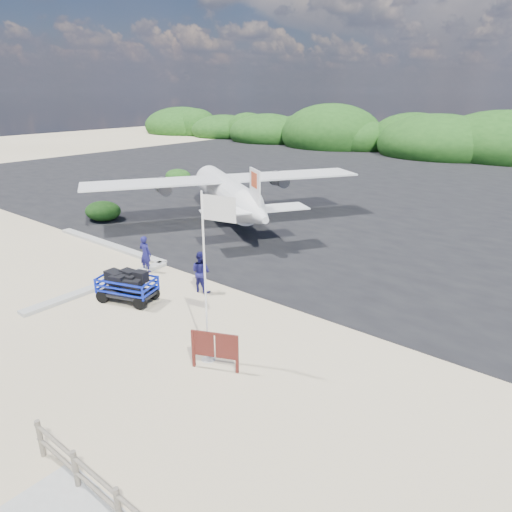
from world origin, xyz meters
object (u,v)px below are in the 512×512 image
at_px(baggage_cart, 129,301).
at_px(signboard, 216,369).
at_px(crew_b, 201,272).
at_px(flagpole, 208,359).
at_px(crew_a, 145,254).

xyz_separation_m(baggage_cart, signboard, (6.12, -1.32, 0.00)).
bearing_deg(crew_b, baggage_cart, 51.22).
bearing_deg(flagpole, crew_b, 137.45).
xyz_separation_m(baggage_cart, crew_b, (1.64, 2.54, 0.90)).
bearing_deg(crew_b, crew_a, -5.81).
height_order(flagpole, crew_a, flagpole).
height_order(flagpole, crew_b, flagpole).
xyz_separation_m(flagpole, crew_a, (-7.59, 3.59, 0.87)).
relative_size(signboard, crew_b, 0.88).
bearing_deg(crew_b, flagpole, 131.41).
bearing_deg(crew_b, signboard, 133.23).
xyz_separation_m(baggage_cart, flagpole, (5.56, -1.06, 0.00)).
bearing_deg(signboard, flagpole, 130.75).
relative_size(baggage_cart, crew_a, 1.41).
distance_m(baggage_cart, signboard, 6.26).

